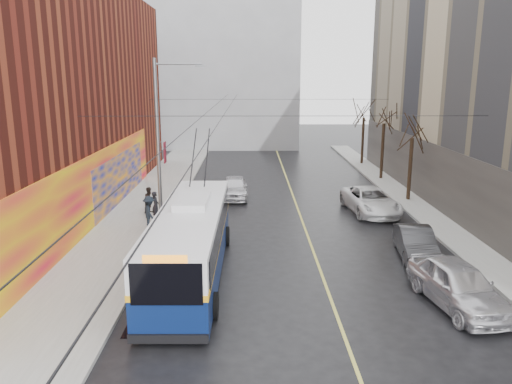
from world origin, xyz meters
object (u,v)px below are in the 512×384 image
at_px(pedestrian_c, 149,212).
at_px(parked_car_b, 416,243).
at_px(streetlight_pole, 161,140).
at_px(following_car, 235,187).
at_px(parked_car_a, 458,285).
at_px(tree_far, 364,109).
at_px(tree_mid, 384,114).
at_px(trolleybus, 191,240).
at_px(pedestrian_a, 156,206).
at_px(pedestrian_b, 150,200).
at_px(tree_near, 413,126).
at_px(parked_car_c, 370,201).

bearing_deg(pedestrian_c, parked_car_b, -133.10).
distance_m(streetlight_pole, following_car, 8.90).
bearing_deg(parked_car_a, tree_far, 75.16).
height_order(tree_mid, parked_car_a, tree_mid).
bearing_deg(following_car, streetlight_pole, -117.61).
distance_m(tree_mid, trolleybus, 23.69).
bearing_deg(parked_car_a, pedestrian_a, 130.85).
height_order(pedestrian_a, pedestrian_b, pedestrian_a).
xyz_separation_m(tree_near, pedestrian_a, (-15.83, -4.65, -4.01)).
height_order(streetlight_pole, pedestrian_b, streetlight_pole).
height_order(tree_far, pedestrian_c, tree_far).
xyz_separation_m(parked_car_b, pedestrian_b, (-13.51, 7.25, 0.25)).
bearing_deg(tree_far, pedestrian_c, -128.04).
height_order(pedestrian_b, pedestrian_c, pedestrian_c).
bearing_deg(pedestrian_b, pedestrian_c, -131.57).
height_order(parked_car_b, pedestrian_c, pedestrian_c).
xyz_separation_m(tree_near, pedestrian_b, (-16.45, -3.22, -4.04)).
bearing_deg(parked_car_a, tree_mid, 73.34).
xyz_separation_m(trolleybus, pedestrian_c, (-2.94, 6.21, -0.51)).
bearing_deg(following_car, pedestrian_c, -121.13).
bearing_deg(trolleybus, tree_mid, 57.07).
relative_size(parked_car_c, pedestrian_a, 3.34).
bearing_deg(parked_car_c, parked_car_a, -95.31).
bearing_deg(trolleybus, parked_car_c, 45.40).
relative_size(parked_car_a, parked_car_b, 1.17).
bearing_deg(parked_car_c, trolleybus, -141.20).
distance_m(streetlight_pole, tree_mid, 19.96).
bearing_deg(pedestrian_a, tree_far, -48.77).
xyz_separation_m(tree_near, pedestrian_c, (-15.87, -6.29, -3.95)).
relative_size(tree_far, trolleybus, 0.56).
bearing_deg(parked_car_a, pedestrian_c, 135.48).
bearing_deg(pedestrian_b, parked_car_a, -94.69).
distance_m(following_car, pedestrian_c, 8.51).
relative_size(parked_car_a, pedestrian_a, 2.98).
bearing_deg(tree_far, tree_mid, -90.00).
xyz_separation_m(following_car, pedestrian_a, (-4.30, -5.68, 0.22)).
bearing_deg(parked_car_b, pedestrian_c, 169.10).
height_order(tree_far, following_car, tree_far).
bearing_deg(tree_mid, tree_far, 90.00).
xyz_separation_m(parked_car_c, pedestrian_c, (-12.67, -3.45, 0.27)).
xyz_separation_m(tree_mid, trolleybus, (-12.94, -19.49, -3.72)).
bearing_deg(pedestrian_a, parked_car_a, -138.67).
distance_m(tree_far, following_car, 17.91).
distance_m(tree_near, pedestrian_b, 17.24).
height_order(tree_mid, following_car, tree_mid).
xyz_separation_m(streetlight_pole, pedestrian_c, (-0.73, -0.29, -3.82)).
bearing_deg(parked_car_c, tree_far, 73.28).
bearing_deg(trolleybus, streetlight_pole, 109.38).
relative_size(following_car, pedestrian_a, 2.66).
height_order(streetlight_pole, tree_near, streetlight_pole).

